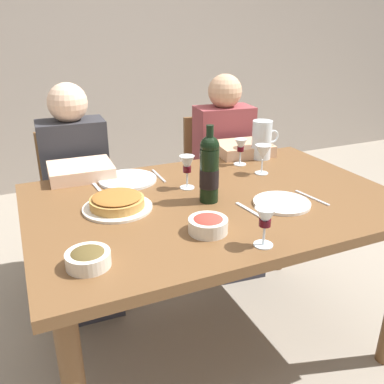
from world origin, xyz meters
TOP-DOWN VIEW (x-y plane):
  - ground_plane at (0.00, 0.00)m, footprint 8.00×8.00m
  - back_wall at (0.00, 2.46)m, footprint 8.00×0.10m
  - dining_table at (0.00, 0.00)m, footprint 1.50×1.00m
  - wine_bottle at (-0.04, -0.02)m, footprint 0.08×0.08m
  - water_pitcher at (0.47, 0.38)m, footprint 0.16×0.10m
  - baked_tart at (-0.39, 0.06)m, footprint 0.27×0.27m
  - salad_bowl at (-0.16, -0.26)m, footprint 0.14×0.14m
  - olive_bowl at (-0.57, -0.31)m, footprint 0.13×0.13m
  - wine_glass_left_diner at (-0.06, 0.15)m, footprint 0.07×0.07m
  - wine_glass_right_diner at (-0.03, -0.41)m, footprint 0.07×0.07m
  - wine_glass_centre at (0.34, 0.18)m, footprint 0.07×0.07m
  - wine_glass_spare at (0.31, 0.33)m, footprint 0.06×0.06m
  - dinner_plate_left_setting at (0.22, -0.17)m, footprint 0.23×0.23m
  - dinner_plate_right_setting at (-0.27, 0.34)m, footprint 0.26×0.26m
  - fork_left_setting at (0.07, -0.17)m, footprint 0.03×0.16m
  - knife_left_setting at (0.37, -0.17)m, footprint 0.04×0.18m
  - knife_right_setting at (-0.12, 0.34)m, footprint 0.01×0.18m
  - spoon_right_setting at (-0.42, 0.34)m, footprint 0.03×0.16m
  - chair_left at (-0.45, 0.88)m, footprint 0.41×0.41m
  - diner_left at (-0.45, 0.65)m, footprint 0.35×0.51m
  - chair_right at (0.46, 0.89)m, footprint 0.44×0.44m
  - diner_right at (0.44, 0.66)m, footprint 0.37×0.53m

SIDE VIEW (x-z plane):
  - ground_plane at x=0.00m, z-range 0.00..0.00m
  - chair_left at x=-0.45m, z-range 0.06..0.93m
  - chair_right at x=0.46m, z-range 0.06..0.93m
  - diner_left at x=-0.45m, z-range 0.04..1.20m
  - diner_right at x=0.44m, z-range 0.04..1.20m
  - dining_table at x=0.00m, z-range 0.29..1.05m
  - fork_left_setting at x=0.07m, z-range 0.76..0.76m
  - knife_left_setting at x=0.37m, z-range 0.76..0.76m
  - knife_right_setting at x=-0.12m, z-range 0.76..0.76m
  - spoon_right_setting at x=-0.42m, z-range 0.76..0.76m
  - dinner_plate_left_setting at x=0.22m, z-range 0.76..0.77m
  - dinner_plate_right_setting at x=-0.27m, z-range 0.76..0.77m
  - baked_tart at x=-0.39m, z-range 0.76..0.82m
  - olive_bowl at x=-0.57m, z-range 0.76..0.82m
  - salad_bowl at x=-0.16m, z-range 0.76..0.82m
  - water_pitcher at x=0.47m, z-range 0.75..0.95m
  - wine_glass_spare at x=0.31m, z-range 0.79..0.92m
  - wine_glass_right_diner at x=-0.03m, z-range 0.79..0.92m
  - wine_glass_centre at x=0.34m, z-range 0.79..0.93m
  - wine_glass_left_diner at x=-0.06m, z-range 0.79..0.93m
  - wine_bottle at x=-0.04m, z-range 0.74..1.05m
  - back_wall at x=0.00m, z-range 0.00..2.80m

